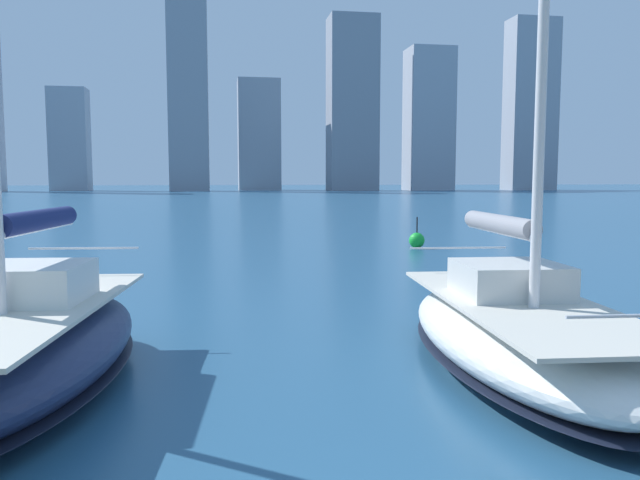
% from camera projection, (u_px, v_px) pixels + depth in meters
% --- Properties ---
extents(city_skyline, '(170.09, 18.96, 51.86)m').
position_uv_depth(city_skyline, '(284.00, 110.00, 160.04)').
color(city_skyline, '#969CA6').
rests_on(city_skyline, ground).
extents(sailboat_grey, '(3.31, 7.46, 11.46)m').
position_uv_depth(sailboat_grey, '(518.00, 329.00, 10.11)').
color(sailboat_grey, white).
rests_on(sailboat_grey, ground).
extents(sailboat_navy, '(3.43, 7.07, 12.06)m').
position_uv_depth(sailboat_navy, '(20.00, 344.00, 8.93)').
color(sailboat_navy, navy).
rests_on(sailboat_navy, ground).
extents(channel_buoy, '(0.70, 0.70, 1.40)m').
position_uv_depth(channel_buoy, '(417.00, 240.00, 27.89)').
color(channel_buoy, green).
rests_on(channel_buoy, ground).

